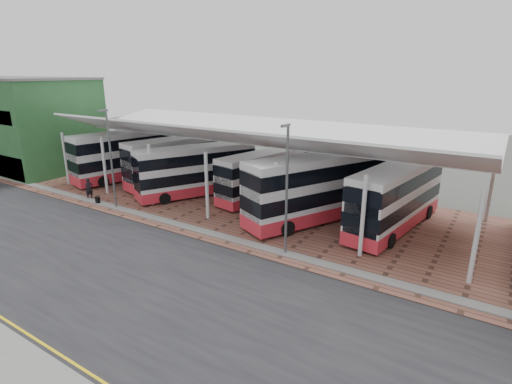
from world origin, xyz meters
TOP-DOWN VIEW (x-y plane):
  - ground at (0.00, 0.00)m, footprint 140.00×140.00m
  - road at (0.00, -1.00)m, footprint 120.00×14.00m
  - forecourt at (2.00, 13.00)m, footprint 72.00×16.00m
  - north_kerb at (0.00, 6.20)m, footprint 120.00×0.80m
  - yellow_line_near at (0.00, -7.00)m, footprint 120.00×0.12m
  - yellow_line_far at (0.00, -6.70)m, footprint 120.00×0.12m
  - canopy at (-6.00, 13.94)m, footprint 37.00×11.63m
  - shop_green at (-30.00, 10.97)m, footprint 6.40×10.20m
  - shop_cream at (-36.50, 10.97)m, footprint 6.40×10.20m
  - lamp_west at (-14.00, 6.27)m, footprint 0.16×0.90m
  - lamp_east at (2.00, 6.27)m, footprint 0.16×0.90m
  - bus_0 at (-20.53, 13.63)m, footprint 5.30×12.29m
  - bus_1 at (-14.46, 14.68)m, footprint 5.28×11.56m
  - bus_2 at (-10.75, 12.73)m, footprint 7.11×10.80m
  - bus_3 at (-5.04, 15.29)m, footprint 4.13×10.28m
  - bus_4 at (1.19, 12.81)m, footprint 7.63×12.09m
  - bus_5 at (6.49, 14.32)m, footprint 4.06×11.40m
  - pedestrian at (-17.83, 6.57)m, footprint 0.59×0.76m
  - suitcase at (-16.10, 6.09)m, footprint 0.35×0.25m

SIDE VIEW (x-z plane):
  - ground at x=0.00m, z-range 0.00..0.00m
  - road at x=0.00m, z-range 0.00..0.02m
  - yellow_line_near at x=0.00m, z-range 0.02..0.03m
  - yellow_line_far at x=0.00m, z-range 0.02..0.03m
  - forecourt at x=2.00m, z-range 0.00..0.06m
  - north_kerb at x=0.00m, z-range 0.00..0.14m
  - suitcase at x=-16.10m, z-range 0.06..0.66m
  - pedestrian at x=-17.83m, z-range 0.06..1.92m
  - bus_3 at x=-5.04m, z-range 0.05..4.18m
  - bus_2 at x=-10.75m, z-range 0.05..4.51m
  - bus_5 at x=6.49m, z-range 0.05..4.64m
  - bus_1 at x=-14.46m, z-range 0.05..4.69m
  - bus_0 at x=-20.53m, z-range 0.04..4.98m
  - bus_4 at x=1.19m, z-range 0.04..5.01m
  - lamp_west at x=-14.00m, z-range 0.32..8.40m
  - lamp_east at x=2.00m, z-range 0.32..8.40m
  - shop_green at x=-30.00m, z-range 0.01..10.23m
  - shop_cream at x=-36.50m, z-range 0.01..10.23m
  - canopy at x=-6.00m, z-range 2.26..9.33m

